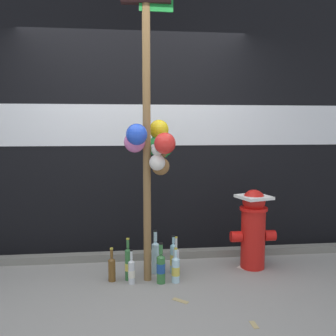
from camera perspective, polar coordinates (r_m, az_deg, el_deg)
ground_plane at (r=3.40m, az=-4.10°, el=-19.01°), size 14.00×14.00×0.00m
building_wall at (r=4.39m, az=-5.02°, el=9.48°), size 10.00×0.21×3.39m
curb_strip at (r=4.26m, az=-4.68°, el=-13.04°), size 8.00×0.12×0.08m
memorial_post at (r=3.46m, az=-2.52°, el=7.78°), size 0.48×0.50×2.88m
fire_hydrant at (r=4.00m, az=12.76°, el=-8.72°), size 0.47×0.37×0.81m
bottle_0 at (r=3.86m, az=0.82°, el=-13.40°), size 0.07×0.07×0.38m
bottle_1 at (r=3.63m, az=-5.54°, el=-15.28°), size 0.06×0.06×0.32m
bottle_2 at (r=3.70m, az=-6.05°, el=-14.16°), size 0.06×0.06×0.41m
bottle_3 at (r=3.83m, az=-1.92°, el=-13.10°), size 0.07×0.07×0.44m
bottle_4 at (r=3.64m, az=1.17°, el=-15.03°), size 0.08×0.08×0.33m
bottle_5 at (r=3.76m, az=1.24°, el=-14.07°), size 0.06×0.06×0.40m
bottle_6 at (r=3.70m, az=-8.49°, el=-14.75°), size 0.07×0.07×0.32m
bottle_7 at (r=3.62m, az=-1.08°, el=-14.76°), size 0.08×0.08×0.38m
litter_0 at (r=3.34m, az=1.89°, el=-19.39°), size 0.14×0.13×0.01m
litter_1 at (r=4.09m, az=11.22°, el=-14.57°), size 0.13×0.13×0.01m
litter_2 at (r=3.07m, az=12.88°, el=-22.08°), size 0.04×0.11×0.01m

